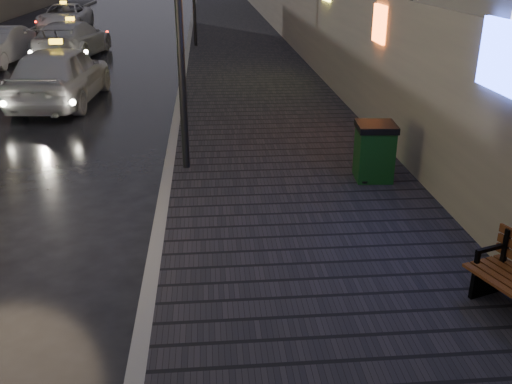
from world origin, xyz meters
TOP-DOWN VIEW (x-y plane):
  - sidewalk at (3.90, 21.00)m, footprint 4.60×58.00m
  - curb at (1.50, 21.00)m, footprint 0.20×58.00m
  - trash_bin at (5.31, 5.07)m, footprint 0.74×0.74m
  - taxi_near at (-1.86, 12.08)m, footprint 2.30×5.05m
  - taxi_mid at (-3.20, 20.20)m, footprint 2.74×5.33m
  - taxi_far at (-5.60, 29.84)m, footprint 2.46×5.12m

SIDE VIEW (x-z plane):
  - sidewalk at x=3.90m, z-range 0.00..0.15m
  - curb at x=1.50m, z-range 0.00..0.15m
  - trash_bin at x=5.31m, z-range 0.16..1.22m
  - taxi_far at x=-5.60m, z-range 0.00..1.41m
  - taxi_mid at x=-3.20m, z-range 0.00..1.48m
  - taxi_near at x=-1.86m, z-range 0.00..1.68m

